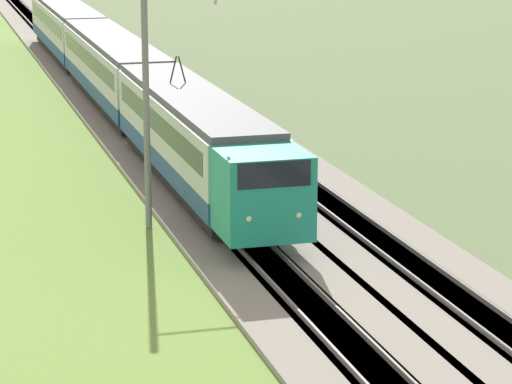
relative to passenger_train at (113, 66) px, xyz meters
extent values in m
cube|color=gray|center=(-11.02, 0.00, -2.16)|extent=(240.00, 4.40, 0.30)
cube|color=gray|center=(-11.02, -4.12, -2.16)|extent=(240.00, 4.40, 0.30)
cube|color=#4C4238|center=(-11.02, 0.00, -2.16)|extent=(240.00, 1.57, 0.30)
cube|color=gray|center=(-11.02, 0.53, -1.94)|extent=(240.00, 0.07, 0.15)
cube|color=gray|center=(-11.02, -0.53, -1.94)|extent=(240.00, 0.07, 0.15)
cube|color=#4C4238|center=(-11.02, -4.12, -2.16)|extent=(240.00, 1.57, 0.30)
cube|color=gray|center=(-11.02, -3.58, -1.94)|extent=(240.00, 0.07, 0.15)
cube|color=gray|center=(-11.02, -4.65, -1.94)|extent=(240.00, 0.07, 0.15)
cube|color=olive|center=(-11.02, 6.70, -2.25)|extent=(240.00, 10.76, 0.12)
cube|color=teal|center=(-28.82, 0.00, -0.01)|extent=(2.57, 2.69, 2.61)
cube|color=black|center=(-29.21, 0.00, 0.87)|extent=(1.85, 2.25, 0.78)
sphere|color=#F2EAC6|center=(-30.06, 0.77, -0.43)|extent=(0.20, 0.20, 0.20)
sphere|color=#F2EAC6|center=(-30.06, -0.77, -0.43)|extent=(0.20, 0.20, 0.20)
cube|color=navy|center=(-19.10, 0.00, -0.95)|extent=(16.89, 2.81, 0.73)
cube|color=silver|center=(-19.10, 0.00, 0.36)|extent=(16.89, 2.81, 1.88)
cube|color=black|center=(-19.10, 0.00, 0.51)|extent=(15.54, 2.83, 0.79)
cube|color=#515156|center=(-19.10, 0.00, 1.43)|extent=(16.89, 2.58, 0.25)
cube|color=black|center=(-19.10, 0.00, -1.59)|extent=(16.04, 2.39, 0.55)
cylinder|color=black|center=(-25.74, 0.53, -1.43)|extent=(0.86, 0.12, 0.86)
cylinder|color=black|center=(-25.74, -0.53, -1.43)|extent=(0.86, 0.12, 0.86)
cube|color=navy|center=(-0.32, 0.00, -0.95)|extent=(19.46, 2.81, 0.73)
cube|color=silver|center=(-0.32, 0.00, 0.36)|extent=(19.46, 2.81, 1.88)
cube|color=black|center=(-0.32, 0.00, 0.51)|extent=(17.90, 2.83, 0.79)
cube|color=#515156|center=(-0.32, 0.00, 1.43)|extent=(19.46, 2.58, 0.25)
cube|color=black|center=(-0.32, 0.00, -1.59)|extent=(18.48, 2.39, 0.55)
cube|color=navy|center=(19.73, 0.00, -0.95)|extent=(19.46, 2.81, 0.73)
cube|color=silver|center=(19.73, 0.00, 0.36)|extent=(19.46, 2.81, 1.88)
cube|color=black|center=(19.73, 0.00, 0.51)|extent=(17.90, 2.83, 0.79)
cube|color=#515156|center=(19.73, 0.00, 1.43)|extent=(19.46, 2.58, 0.25)
cube|color=black|center=(19.73, 0.00, -1.59)|extent=(18.48, 2.39, 0.55)
cylinder|color=black|center=(-16.56, 0.17, 2.10)|extent=(0.06, 0.33, 1.08)
cylinder|color=black|center=(-16.56, -0.17, 2.10)|extent=(0.06, 0.33, 1.08)
cube|color=black|center=(-25.74, 0.00, -2.31)|extent=(0.10, 0.10, 0.00)
cylinder|color=slate|center=(-24.07, 2.67, 2.13)|extent=(0.22, 0.22, 8.88)
cylinder|color=#B2ADA8|center=(-24.07, 0.27, 5.47)|extent=(0.10, 0.10, 0.30)
camera|label=1|loc=(-63.35, 9.86, 8.97)|focal=85.00mm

